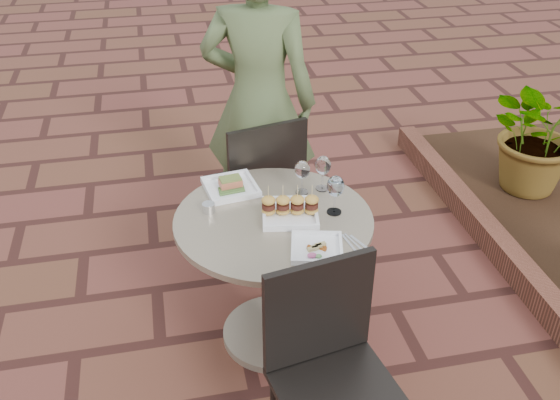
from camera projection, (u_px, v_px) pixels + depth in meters
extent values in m
plane|color=#582923|center=(242.00, 330.00, 3.22)|extent=(60.00, 60.00, 0.00)
cylinder|color=gray|center=(274.00, 332.00, 3.18)|extent=(0.52, 0.52, 0.04)
cylinder|color=gray|center=(274.00, 283.00, 3.01)|extent=(0.08, 0.08, 0.70)
cylinder|color=gray|center=(273.00, 220.00, 2.81)|extent=(0.90, 0.90, 0.03)
cube|color=black|center=(254.00, 188.00, 3.55)|extent=(0.53, 0.53, 0.03)
cube|color=black|center=(268.00, 165.00, 3.26)|extent=(0.44, 0.13, 0.46)
cylinder|color=black|center=(271.00, 198.00, 3.89)|extent=(0.02, 0.02, 0.44)
cylinder|color=black|center=(214.00, 212.00, 3.75)|extent=(0.02, 0.02, 0.44)
cylinder|color=black|center=(298.00, 230.00, 3.60)|extent=(0.02, 0.02, 0.44)
cylinder|color=black|center=(237.00, 247.00, 3.46)|extent=(0.02, 0.02, 0.44)
cube|color=black|center=(339.00, 395.00, 2.31)|extent=(0.51, 0.51, 0.03)
cube|color=black|center=(319.00, 311.00, 2.33)|extent=(0.44, 0.11, 0.46)
cylinder|color=black|center=(356.00, 385.00, 2.64)|extent=(0.02, 0.02, 0.44)
imported|color=#465730|center=(259.00, 102.00, 3.48)|extent=(0.77, 0.65, 1.79)
cube|color=white|center=(231.00, 188.00, 3.00)|extent=(0.27, 0.27, 0.01)
cube|color=#C76646|center=(230.00, 182.00, 2.98)|extent=(0.11, 0.08, 0.03)
cube|color=#5B682F|center=(230.00, 179.00, 2.97)|extent=(0.11, 0.08, 0.01)
cube|color=white|center=(290.00, 215.00, 2.81)|extent=(0.29, 0.29, 0.01)
cube|color=white|center=(317.00, 249.00, 2.59)|extent=(0.26, 0.26, 0.01)
ellipsoid|color=#C45087|center=(312.00, 255.00, 2.54)|extent=(0.04, 0.03, 0.02)
cylinder|color=white|center=(334.00, 212.00, 2.84)|extent=(0.07, 0.07, 0.00)
cylinder|color=white|center=(335.00, 204.00, 2.81)|extent=(0.01, 0.01, 0.08)
ellipsoid|color=white|center=(336.00, 186.00, 2.76)|extent=(0.08, 0.08, 0.10)
cylinder|color=white|center=(335.00, 187.00, 2.77)|extent=(0.06, 0.06, 0.04)
cylinder|color=white|center=(302.00, 192.00, 2.98)|extent=(0.06, 0.06, 0.00)
cylinder|color=white|center=(302.00, 185.00, 2.96)|extent=(0.01, 0.01, 0.08)
ellipsoid|color=white|center=(302.00, 170.00, 2.92)|extent=(0.07, 0.07, 0.09)
cylinder|color=white|center=(322.00, 188.00, 3.01)|extent=(0.06, 0.06, 0.00)
cylinder|color=white|center=(322.00, 181.00, 2.99)|extent=(0.01, 0.01, 0.08)
ellipsoid|color=white|center=(323.00, 165.00, 2.94)|extent=(0.08, 0.08, 0.09)
cylinder|color=silver|center=(209.00, 208.00, 2.83)|extent=(0.07, 0.07, 0.04)
cube|color=brown|center=(499.00, 247.00, 3.71)|extent=(0.12, 3.00, 0.15)
imported|color=#33662D|center=(542.00, 131.00, 4.10)|extent=(0.78, 0.68, 0.84)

